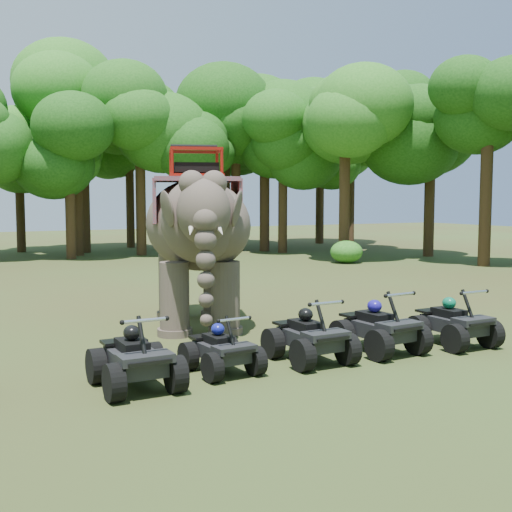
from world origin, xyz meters
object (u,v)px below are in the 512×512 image
object	(u,v)px
atv_2	(310,329)
atv_3	(379,320)
atv_0	(135,350)
atv_4	(454,316)
elephant	(196,236)
atv_1	(221,343)

from	to	relation	value
atv_2	atv_3	distance (m)	1.77
atv_0	atv_4	distance (m)	7.35
atv_3	atv_4	bearing A→B (deg)	-11.77
elephant	atv_0	xyz separation A→B (m)	(-3.09, -4.66, -1.68)
atv_0	atv_2	bearing A→B (deg)	1.69
atv_1	atv_2	xyz separation A→B (m)	(1.93, -0.08, 0.09)
atv_0	atv_2	world-z (taller)	atv_0
elephant	atv_1	distance (m)	4.97
atv_2	elephant	bearing A→B (deg)	97.07
atv_2	atv_0	bearing A→B (deg)	-178.40
atv_1	atv_3	xyz separation A→B (m)	(3.71, -0.09, 0.11)
atv_0	atv_1	bearing A→B (deg)	6.52
atv_2	atv_3	bearing A→B (deg)	-0.51
elephant	atv_3	xyz separation A→B (m)	(2.37, -4.53, -1.66)
atv_0	atv_3	size ratio (longest dim) A/B	0.98
atv_3	atv_0	bearing A→B (deg)	177.60
elephant	atv_4	world-z (taller)	elephant
elephant	atv_2	bearing A→B (deg)	-63.94
elephant	atv_1	xyz separation A→B (m)	(-1.34, -4.45, -1.78)
elephant	atv_0	bearing A→B (deg)	-104.97
elephant	atv_4	distance (m)	6.64
atv_0	atv_3	world-z (taller)	atv_3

